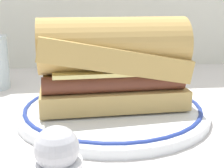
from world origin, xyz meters
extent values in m
plane|color=silver|center=(0.00, 0.00, 0.00)|extent=(1.50, 1.50, 0.00)
cylinder|color=white|center=(0.00, 0.01, 0.01)|extent=(0.27, 0.27, 0.01)
torus|color=navy|center=(0.00, 0.01, 0.01)|extent=(0.25, 0.25, 0.01)
cube|color=tan|center=(0.00, 0.01, 0.03)|extent=(0.20, 0.10, 0.03)
cylinder|color=brown|center=(0.00, -0.01, 0.05)|extent=(0.19, 0.03, 0.02)
cylinder|color=brown|center=(0.00, 0.01, 0.05)|extent=(0.19, 0.03, 0.02)
cylinder|color=#692F12|center=(0.00, 0.04, 0.05)|extent=(0.19, 0.03, 0.02)
cube|color=#EAD67A|center=(0.00, 0.01, 0.07)|extent=(0.17, 0.09, 0.01)
cube|color=tan|center=(0.00, 0.01, 0.08)|extent=(0.20, 0.10, 0.07)
cylinder|color=tan|center=(0.00, 0.01, 0.10)|extent=(0.20, 0.09, 0.07)
sphere|color=silver|center=(-0.06, -0.22, 0.07)|extent=(0.03, 0.03, 0.03)
camera|label=1|loc=(-0.05, -0.42, 0.16)|focal=51.56mm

